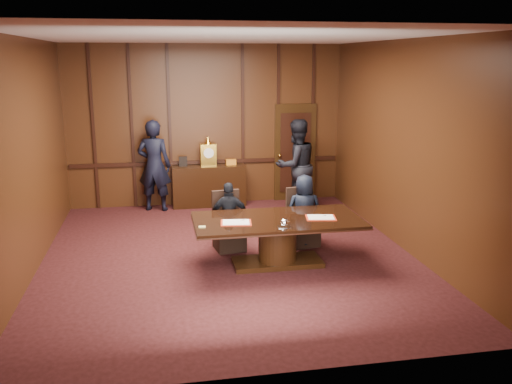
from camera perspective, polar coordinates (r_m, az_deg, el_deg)
room at (r=8.72m, az=-2.69°, el=4.23°), size 7.00×7.04×3.50m
sideboard at (r=12.00m, az=-4.97°, el=0.83°), size 1.60×0.45×1.54m
conference_table at (r=8.51m, az=2.28°, el=-4.42°), size 2.62×1.32×0.76m
folder_left at (r=8.20m, az=-2.12°, el=-3.23°), size 0.50×0.39×0.02m
folder_right at (r=8.52m, az=6.83°, el=-2.68°), size 0.51×0.40×0.02m
inkstand at (r=8.00m, az=3.01°, el=-3.34°), size 0.20×0.14×0.12m
notepad at (r=8.04m, az=-5.69°, el=-3.67°), size 0.11×0.08×0.01m
chair_left at (r=9.29m, az=-2.88°, el=-4.26°), size 0.55×0.55×0.99m
chair_right at (r=9.54m, az=4.91°, el=-3.80°), size 0.54×0.54×0.99m
signatory_left at (r=9.13m, az=-2.81°, el=-2.63°), size 0.71×0.32×1.18m
signatory_right at (r=9.37m, az=5.09°, el=-1.98°), size 0.66×0.48×1.26m
witness_left at (r=11.69m, az=-10.66°, el=2.75°), size 0.81×0.64×1.95m
witness_right at (r=11.51m, az=4.23°, el=2.80°), size 1.14×1.00×1.96m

